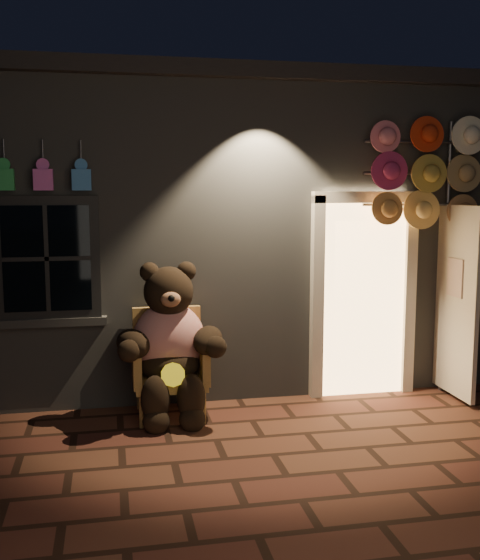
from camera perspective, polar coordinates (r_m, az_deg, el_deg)
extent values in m
plane|color=#532F20|center=(5.69, 2.95, -14.96)|extent=(60.00, 60.00, 0.00)
cube|color=slate|center=(9.19, -3.14, 4.38)|extent=(7.00, 5.00, 3.30)
cube|color=black|center=(9.25, -3.22, 15.14)|extent=(7.30, 5.30, 0.16)
cube|color=black|center=(6.60, -16.43, 1.83)|extent=(1.00, 0.10, 1.20)
cube|color=black|center=(6.57, -16.46, 1.81)|extent=(0.82, 0.06, 1.02)
cube|color=slate|center=(6.69, -16.22, -3.54)|extent=(1.10, 0.14, 0.08)
cube|color=#FDBF72|center=(7.17, 10.58, -1.55)|extent=(0.92, 0.10, 2.10)
cube|color=beige|center=(6.96, 6.72, -1.76)|extent=(0.12, 0.12, 2.20)
cube|color=beige|center=(7.34, 14.47, -1.45)|extent=(0.12, 0.12, 2.20)
cube|color=beige|center=(7.04, 10.92, 7.10)|extent=(1.16, 0.12, 0.12)
cube|color=beige|center=(7.22, 18.35, -1.75)|extent=(0.05, 0.80, 2.00)
cube|color=green|center=(6.53, -19.84, 8.22)|extent=(0.18, 0.07, 0.20)
cylinder|color=#59595E|center=(6.60, -19.87, 10.39)|extent=(0.02, 0.02, 0.25)
cube|color=#C752A9|center=(6.49, -16.75, 8.36)|extent=(0.18, 0.07, 0.20)
cylinder|color=#59595E|center=(6.56, -16.79, 10.54)|extent=(0.02, 0.02, 0.25)
cube|color=#3370B3|center=(6.47, -13.63, 8.47)|extent=(0.18, 0.07, 0.20)
cylinder|color=#59595E|center=(6.54, -13.68, 10.66)|extent=(0.02, 0.02, 0.25)
cube|color=#AB8642|center=(6.50, -6.12, -8.69)|extent=(0.68, 0.63, 0.10)
cube|color=#AB8642|center=(6.70, -6.38, -5.20)|extent=(0.68, 0.08, 0.68)
cube|color=#AB8642|center=(6.41, -9.00, -7.17)|extent=(0.08, 0.58, 0.39)
cube|color=#AB8642|center=(6.47, -3.28, -6.97)|extent=(0.08, 0.58, 0.39)
cylinder|color=#AB8642|center=(6.29, -8.56, -11.26)|extent=(0.05, 0.05, 0.31)
cylinder|color=#AB8642|center=(6.34, -3.20, -11.03)|extent=(0.05, 0.05, 0.31)
cylinder|color=#AB8642|center=(6.81, -8.78, -9.77)|extent=(0.05, 0.05, 0.31)
cylinder|color=#AB8642|center=(6.85, -3.84, -9.58)|extent=(0.05, 0.05, 0.31)
ellipsoid|color=red|center=(6.46, -6.21, -5.21)|extent=(0.71, 0.57, 0.74)
ellipsoid|color=black|center=(6.43, -6.12, -7.27)|extent=(0.58, 0.50, 0.35)
sphere|color=black|center=(6.31, -6.24, -0.99)|extent=(0.48, 0.48, 0.48)
sphere|color=black|center=(6.31, -7.89, 0.69)|extent=(0.19, 0.19, 0.19)
sphere|color=black|center=(6.33, -4.69, 0.78)|extent=(0.19, 0.19, 0.19)
ellipsoid|color=#976545|center=(6.10, -6.06, -1.68)|extent=(0.19, 0.13, 0.15)
ellipsoid|color=black|center=(6.21, -9.30, -5.51)|extent=(0.42, 0.55, 0.27)
ellipsoid|color=black|center=(6.27, -2.80, -5.28)|extent=(0.42, 0.55, 0.27)
ellipsoid|color=black|center=(6.19, -7.39, -10.31)|extent=(0.27, 0.27, 0.46)
ellipsoid|color=black|center=(6.22, -4.27, -10.18)|extent=(0.27, 0.27, 0.46)
sphere|color=black|center=(6.19, -7.32, -12.14)|extent=(0.25, 0.25, 0.25)
sphere|color=black|center=(6.22, -4.19, -12.00)|extent=(0.25, 0.25, 0.25)
cylinder|color=yellow|center=(6.13, -5.86, -8.22)|extent=(0.23, 0.09, 0.22)
cylinder|color=#59595E|center=(7.41, 17.46, 1.71)|extent=(0.04, 0.04, 2.92)
cylinder|color=#59595E|center=(7.23, 15.65, 11.50)|extent=(1.30, 0.03, 0.03)
cylinder|color=#59595E|center=(7.21, 15.55, 8.93)|extent=(1.30, 0.03, 0.03)
cylinder|color=#59595E|center=(7.21, 15.45, 6.36)|extent=(1.30, 0.03, 0.03)
cylinder|color=#E47684|center=(6.99, 12.67, 12.17)|extent=(0.37, 0.11, 0.37)
cylinder|color=red|center=(7.15, 16.00, 11.96)|extent=(0.37, 0.11, 0.37)
cylinder|color=#F3EECA|center=(7.33, 19.18, 11.73)|extent=(0.37, 0.11, 0.37)
cylinder|color=#B62D61|center=(6.95, 12.67, 9.08)|extent=(0.37, 0.11, 0.37)
cylinder|color=gold|center=(7.10, 16.00, 8.94)|extent=(0.37, 0.11, 0.37)
cylinder|color=tan|center=(7.36, 18.81, 8.77)|extent=(0.37, 0.11, 0.37)
cylinder|color=#EFA44F|center=(6.92, 12.68, 5.95)|extent=(0.37, 0.11, 0.37)
cylinder|color=#FBCB6B|center=(7.16, 15.67, 5.91)|extent=(0.37, 0.11, 0.37)
cylinder|color=#B17D49|center=(7.34, 18.80, 5.82)|extent=(0.37, 0.11, 0.37)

